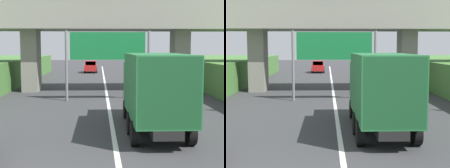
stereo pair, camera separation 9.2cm
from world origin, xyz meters
TOP-DOWN VIEW (x-y plane):
  - lane_centre_stripe at (0.00, 23.53)m, footprint 0.20×87.07m
  - overpass_bridge at (0.00, 29.42)m, footprint 40.00×4.80m
  - overhead_highway_sign at (0.00, 23.91)m, footprint 5.88×0.18m
  - truck_green at (1.80, 15.17)m, footprint 2.44×7.30m
  - car_red at (-1.82, 50.48)m, footprint 1.86×4.10m

SIDE VIEW (x-z plane):
  - lane_centre_stripe at x=0.00m, z-range 0.00..0.01m
  - car_red at x=-1.82m, z-range 0.00..1.72m
  - truck_green at x=1.80m, z-range 0.21..3.65m
  - overhead_highway_sign at x=0.00m, z-range 1.10..5.95m
  - overpass_bridge at x=0.00m, z-range 1.82..9.17m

